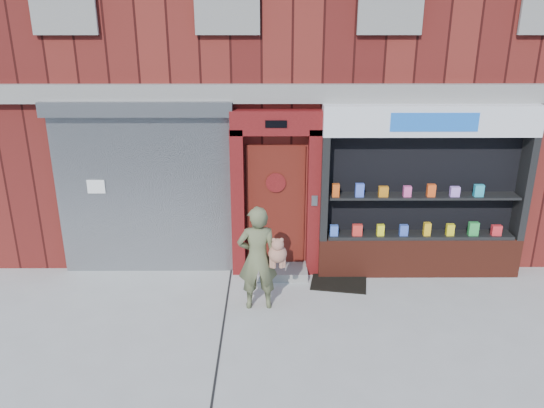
{
  "coord_description": "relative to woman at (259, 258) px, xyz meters",
  "views": [
    {
      "loc": [
        -0.86,
        -6.68,
        4.37
      ],
      "look_at": [
        -0.82,
        1.0,
        1.6
      ],
      "focal_mm": 35.0,
      "sensor_mm": 36.0,
      "label": 1
    }
  ],
  "objects": [
    {
      "name": "red_door_bay",
      "position": [
        0.27,
        1.2,
        0.61
      ],
      "size": [
        1.52,
        0.58,
        2.9
      ],
      "color": "#540E0F",
      "rests_on": "ground"
    },
    {
      "name": "shutter_bay",
      "position": [
        -1.98,
        1.27,
        0.87
      ],
      "size": [
        3.1,
        0.3,
        3.04
      ],
      "color": "gray",
      "rests_on": "ground"
    },
    {
      "name": "pharmacy_bay",
      "position": [
        2.77,
        1.16,
        0.52
      ],
      "size": [
        3.5,
        0.41,
        3.0
      ],
      "color": "maroon",
      "rests_on": "ground"
    },
    {
      "name": "woman",
      "position": [
        0.0,
        0.0,
        0.0
      ],
      "size": [
        0.77,
        0.45,
        1.68
      ],
      "color": "#5D6341",
      "rests_on": "ground"
    },
    {
      "name": "building",
      "position": [
        1.02,
        5.34,
        3.15
      ],
      "size": [
        12.0,
        8.16,
        8.0
      ],
      "color": "#501412",
      "rests_on": "ground"
    },
    {
      "name": "doormat",
      "position": [
        1.35,
        0.75,
        -0.84
      ],
      "size": [
        1.03,
        0.81,
        0.02
      ],
      "primitive_type": "cube",
      "rotation": [
        0.0,
        0.0,
        -0.18
      ],
      "color": "black",
      "rests_on": "ground"
    },
    {
      "name": "ground",
      "position": [
        1.02,
        -0.66,
        -0.85
      ],
      "size": [
        80.0,
        80.0,
        0.0
      ],
      "primitive_type": "plane",
      "color": "#9E9E99",
      "rests_on": "ground"
    }
  ]
}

